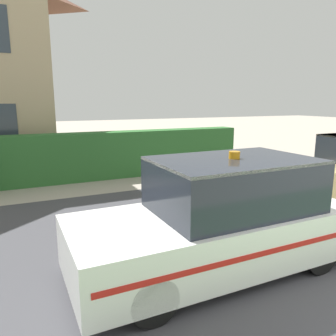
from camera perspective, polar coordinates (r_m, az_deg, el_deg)
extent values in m
cube|color=#424247|center=(6.61, 9.21, -9.74)|extent=(28.00, 6.24, 0.01)
cube|color=#2D662D|center=(10.43, -11.15, 2.18)|extent=(9.37, 0.68, 1.45)
cylinder|color=black|center=(5.00, -9.33, -13.39)|extent=(0.57, 0.21, 0.57)
cylinder|color=black|center=(3.80, -2.69, -21.93)|extent=(0.57, 0.21, 0.57)
cylinder|color=black|center=(6.13, 14.29, -8.80)|extent=(0.57, 0.21, 0.57)
cylinder|color=black|center=(5.20, 24.75, -13.35)|extent=(0.57, 0.21, 0.57)
cube|color=white|center=(4.79, 8.13, -11.50)|extent=(4.10, 1.68, 0.71)
cube|color=#232833|center=(4.72, 11.28, -2.74)|extent=(2.23, 1.50, 0.73)
cube|color=white|center=(4.65, 11.45, 1.39)|extent=(2.23, 1.50, 0.04)
cube|color=red|center=(5.43, 3.28, -7.98)|extent=(3.88, 0.04, 0.07)
cube|color=red|center=(4.17, 14.63, -14.62)|extent=(3.88, 0.04, 0.07)
cylinder|color=orange|center=(4.64, 11.49, 2.24)|extent=(0.15, 0.15, 0.10)
cylinder|color=black|center=(9.14, 23.50, -2.41)|extent=(0.65, 0.22, 0.64)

